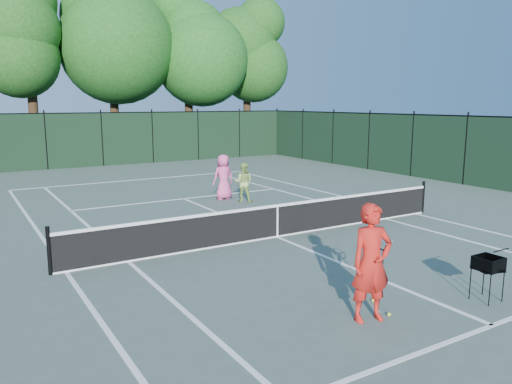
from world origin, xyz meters
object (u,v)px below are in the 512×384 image
player_green (243,182)px  loose_ball_midcourt (373,300)px  ball_hopper (488,264)px  player_pink (223,177)px  loose_ball_near_cart (389,314)px  coach (371,263)px

player_green → loose_ball_midcourt: size_ratio=21.37×
player_green → loose_ball_midcourt: bearing=113.8°
ball_hopper → loose_ball_midcourt: 2.21m
player_pink → ball_hopper: bearing=85.2°
loose_ball_near_cart → loose_ball_midcourt: size_ratio=1.00×
player_pink → loose_ball_midcourt: 10.49m
player_green → ball_hopper: 10.43m
ball_hopper → loose_ball_midcourt: ball_hopper is taller
coach → player_pink: 11.11m
player_pink → player_green: bearing=112.0°
player_green → loose_ball_midcourt: 9.76m
loose_ball_midcourt → player_green: bearing=74.3°
coach → ball_hopper: (2.45, -0.50, -0.30)m
coach → loose_ball_near_cart: size_ratio=29.46×
coach → ball_hopper: size_ratio=2.38×
player_pink → loose_ball_midcourt: (-2.26, -10.22, -0.82)m
coach → loose_ball_near_cart: bearing=0.7°
coach → loose_ball_near_cart: (0.39, -0.08, -0.97)m
ball_hopper → loose_ball_near_cart: bearing=-173.4°
ball_hopper → loose_ball_near_cart: (-2.06, 0.42, -0.67)m
coach → loose_ball_near_cart: 1.05m
loose_ball_midcourt → ball_hopper: bearing=-29.0°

